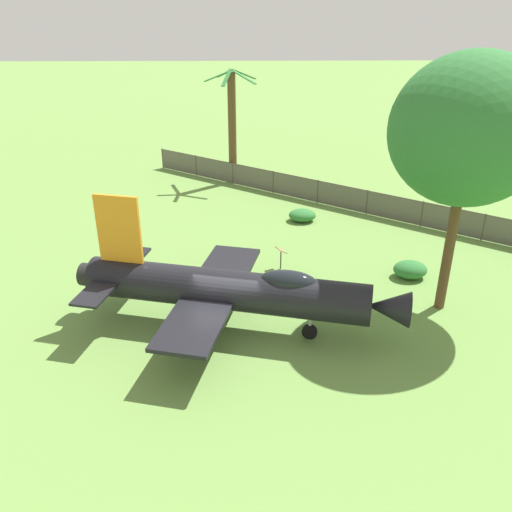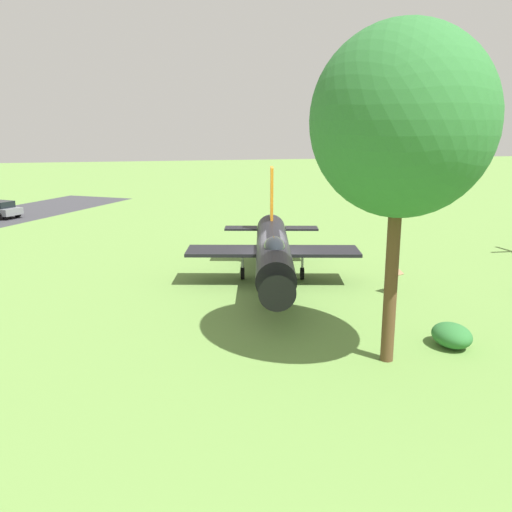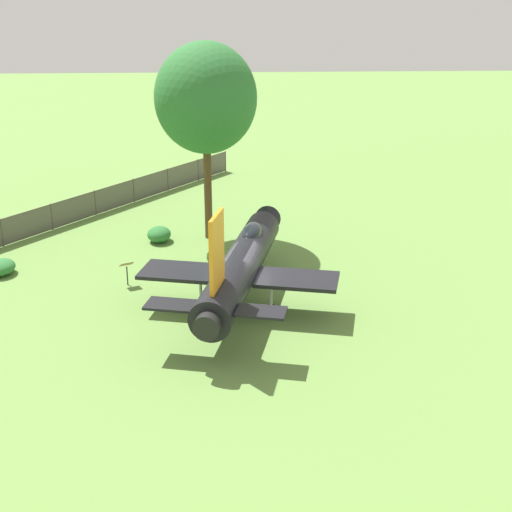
{
  "view_description": "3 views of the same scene",
  "coord_description": "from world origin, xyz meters",
  "px_view_note": "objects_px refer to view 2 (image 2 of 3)",
  "views": [
    {
      "loc": [
        -0.82,
        18.16,
        12.1
      ],
      "look_at": [
        -1.22,
        -1.49,
        2.51
      ],
      "focal_mm": 37.38,
      "sensor_mm": 36.0,
      "label": 1
    },
    {
      "loc": [
        -24.32,
        6.44,
        7.47
      ],
      "look_at": [
        -0.47,
        0.94,
        1.62
      ],
      "focal_mm": 38.11,
      "sensor_mm": 36.0,
      "label": 2
    },
    {
      "loc": [
        27.87,
        -0.91,
        12.54
      ],
      "look_at": [
        -0.85,
        0.69,
        1.92
      ],
      "focal_mm": 49.33,
      "sensor_mm": 36.0,
      "label": 3
    }
  ],
  "objects_px": {
    "display_jet": "(273,250)",
    "shade_tree": "(401,122)",
    "shrub_near_fence": "(452,335)",
    "info_plaque": "(397,275)"
  },
  "relations": [
    {
      "from": "display_jet",
      "to": "shade_tree",
      "type": "distance_m",
      "value": 10.65
    },
    {
      "from": "shade_tree",
      "to": "shrub_near_fence",
      "type": "bearing_deg",
      "value": -78.73
    },
    {
      "from": "display_jet",
      "to": "shade_tree",
      "type": "xyz_separation_m",
      "value": [
        -8.82,
        -1.54,
        5.78
      ]
    },
    {
      "from": "shrub_near_fence",
      "to": "info_plaque",
      "type": "xyz_separation_m",
      "value": [
        6.11,
        -1.01,
        0.44
      ]
    },
    {
      "from": "info_plaque",
      "to": "shade_tree",
      "type": "bearing_deg",
      "value": 150.79
    },
    {
      "from": "display_jet",
      "to": "info_plaque",
      "type": "distance_m",
      "value": 5.77
    },
    {
      "from": "display_jet",
      "to": "shrub_near_fence",
      "type": "bearing_deg",
      "value": 40.67
    },
    {
      "from": "shrub_near_fence",
      "to": "display_jet",
      "type": "bearing_deg",
      "value": 27.15
    },
    {
      "from": "display_jet",
      "to": "shrub_near_fence",
      "type": "xyz_separation_m",
      "value": [
        -8.28,
        -4.24,
        -1.42
      ]
    },
    {
      "from": "shrub_near_fence",
      "to": "info_plaque",
      "type": "bearing_deg",
      "value": -9.41
    }
  ]
}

